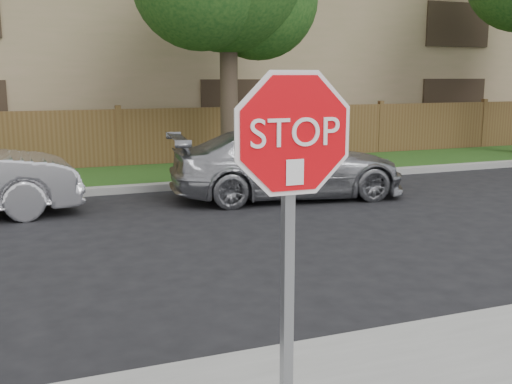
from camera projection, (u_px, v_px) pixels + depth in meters
name	position (u px, v px, depth m)	size (l,w,h in m)	color
ground	(306.00, 350.00, 5.49)	(90.00, 90.00, 0.00)	black
far_curb	(143.00, 188.00, 12.95)	(70.00, 0.30, 0.15)	gray
grass_strip	(130.00, 177.00, 14.46)	(70.00, 3.00, 0.12)	#1E4714
fence	(119.00, 140.00, 15.79)	(70.00, 0.12, 1.60)	brown
apartment_building	(91.00, 44.00, 20.40)	(35.20, 9.20, 7.20)	#9A8B60
stop_sign	(292.00, 188.00, 3.49)	(1.01, 0.13, 2.55)	gray
sedan_right	(288.00, 164.00, 12.20)	(1.95, 4.80, 1.39)	#9FA0A6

